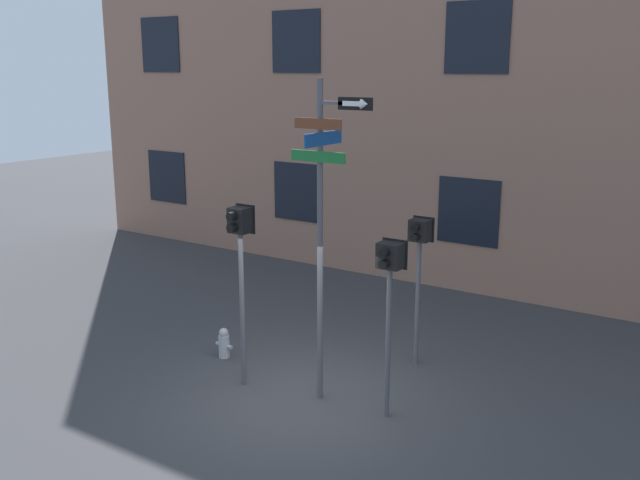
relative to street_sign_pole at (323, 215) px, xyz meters
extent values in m
plane|color=#38383A|center=(-0.27, -0.20, -2.99)|extent=(60.00, 60.00, 0.00)
cube|color=#936B56|center=(-0.27, 6.79, 2.77)|extent=(24.00, 0.60, 11.52)
cube|color=black|center=(-9.87, 6.47, -1.07)|extent=(1.47, 0.03, 1.54)
cube|color=black|center=(-5.07, 6.47, -1.07)|extent=(1.47, 0.03, 1.54)
cube|color=black|center=(-0.27, 6.47, -1.07)|extent=(1.47, 0.03, 1.54)
cube|color=black|center=(-9.87, 6.47, 2.77)|extent=(1.47, 0.03, 1.54)
cube|color=black|center=(-5.07, 6.47, 2.77)|extent=(1.47, 0.03, 1.54)
cube|color=black|center=(-0.27, 6.47, 2.77)|extent=(1.47, 0.03, 1.54)
cylinder|color=#4C4C51|center=(-0.06, 0.01, -0.49)|extent=(0.09, 0.09, 4.99)
cube|color=#4C4C51|center=(0.24, 0.01, 1.65)|extent=(0.60, 0.05, 0.05)
cube|color=brown|center=(-0.06, -0.05, 1.35)|extent=(0.81, 0.02, 0.16)
cube|color=#14478C|center=(0.00, 0.01, 1.14)|extent=(0.02, 0.97, 0.20)
cube|color=#196B2D|center=(-0.06, -0.05, 0.88)|extent=(0.94, 0.02, 0.16)
cube|color=black|center=(0.54, -0.01, 1.65)|extent=(0.56, 0.02, 0.18)
cube|color=white|center=(0.50, -0.02, 1.65)|extent=(0.32, 0.01, 0.07)
cone|color=white|center=(0.70, -0.02, 1.65)|extent=(0.10, 0.14, 0.14)
cylinder|color=#4C4C51|center=(-1.40, -0.27, -1.69)|extent=(0.08, 0.08, 2.59)
cube|color=black|center=(-1.40, -0.27, -0.19)|extent=(0.32, 0.26, 0.40)
cube|color=black|center=(-1.40, -0.13, -0.19)|extent=(0.38, 0.02, 0.46)
cylinder|color=black|center=(-1.40, -0.46, -0.10)|extent=(0.14, 0.12, 0.14)
cylinder|color=black|center=(-1.40, -0.46, -0.28)|extent=(0.14, 0.12, 0.14)
cylinder|color=orange|center=(-1.40, -0.40, -0.10)|extent=(0.11, 0.01, 0.11)
cylinder|color=#4C4C51|center=(1.11, 0.06, -1.83)|extent=(0.08, 0.08, 2.32)
cube|color=black|center=(1.11, 0.06, -0.48)|extent=(0.35, 0.26, 0.37)
cube|color=black|center=(1.11, 0.20, -0.48)|extent=(0.41, 0.02, 0.43)
cylinder|color=black|center=(1.11, -0.13, -0.39)|extent=(0.13, 0.12, 0.13)
cylinder|color=black|center=(1.11, -0.13, -0.56)|extent=(0.13, 0.12, 0.13)
cylinder|color=orange|center=(1.11, -0.07, -0.39)|extent=(0.10, 0.01, 0.10)
cylinder|color=#4C4C51|center=(0.62, 2.06, -1.86)|extent=(0.08, 0.08, 2.25)
cube|color=black|center=(0.62, 2.06, -0.55)|extent=(0.34, 0.26, 0.37)
cube|color=black|center=(0.62, 2.20, -0.55)|extent=(0.40, 0.02, 0.43)
cylinder|color=black|center=(0.62, 1.87, -0.47)|extent=(0.13, 0.12, 0.13)
cylinder|color=black|center=(0.62, 1.87, -0.63)|extent=(0.13, 0.12, 0.13)
cylinder|color=silver|center=(0.62, 1.92, -0.47)|extent=(0.10, 0.01, 0.10)
cylinder|color=#A5A5A8|center=(-2.42, 0.41, -2.78)|extent=(0.20, 0.20, 0.42)
sphere|color=#A5A5A8|center=(-2.42, 0.41, -2.51)|extent=(0.17, 0.17, 0.17)
cylinder|color=#A5A5A8|center=(-2.55, 0.41, -2.76)|extent=(0.08, 0.07, 0.07)
cylinder|color=#A5A5A8|center=(-2.28, 0.41, -2.76)|extent=(0.08, 0.07, 0.07)
camera|label=1|loc=(5.71, -8.72, 2.15)|focal=40.00mm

